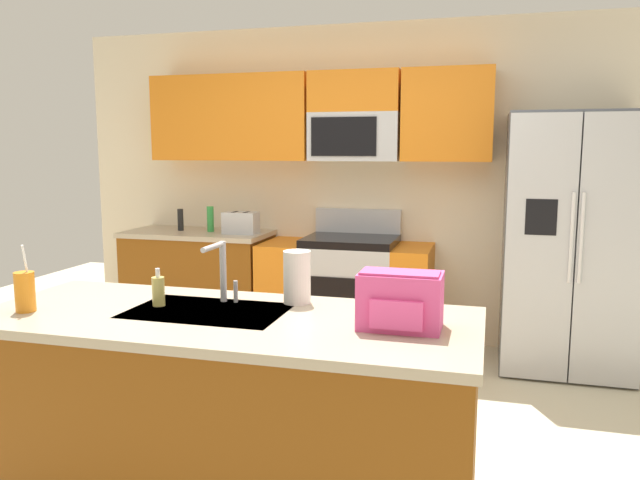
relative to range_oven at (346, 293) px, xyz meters
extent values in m
plane|color=beige|center=(0.15, -1.80, -0.44)|extent=(9.00, 9.00, 0.00)
cube|color=beige|center=(0.15, 0.35, 0.86)|extent=(5.20, 0.10, 2.60)
cube|color=orange|center=(-1.35, 0.14, 1.41)|extent=(0.70, 0.32, 0.70)
cube|color=orange|center=(-0.67, 0.14, 1.41)|extent=(0.66, 0.32, 0.70)
cube|color=orange|center=(0.76, 0.14, 1.41)|extent=(0.68, 0.32, 0.70)
cube|color=#B7BABF|center=(0.04, 0.14, 1.25)|extent=(0.72, 0.32, 0.38)
cube|color=black|center=(-0.02, -0.03, 1.25)|extent=(0.52, 0.01, 0.30)
cube|color=orange|center=(0.04, 0.14, 1.60)|extent=(0.72, 0.32, 0.32)
cube|color=brown|center=(-1.30, 0.00, -0.01)|extent=(1.20, 0.60, 0.86)
cube|color=tan|center=(-1.30, 0.00, 0.44)|extent=(1.23, 0.63, 0.04)
cube|color=#B7BABF|center=(0.04, 0.00, -0.02)|extent=(0.72, 0.60, 0.84)
cube|color=black|center=(0.04, -0.31, 0.01)|extent=(0.60, 0.01, 0.36)
cube|color=black|center=(0.04, 0.00, 0.43)|extent=(0.72, 0.60, 0.06)
cube|color=#B7BABF|center=(0.04, 0.27, 0.56)|extent=(0.72, 0.06, 0.20)
cube|color=orange|center=(-0.50, 0.00, -0.02)|extent=(0.36, 0.60, 0.84)
cube|color=orange|center=(0.54, 0.00, -0.02)|extent=(0.28, 0.60, 0.84)
cube|color=#4C4F54|center=(1.65, -0.05, 0.48)|extent=(0.90, 0.70, 1.85)
cube|color=#B7BABF|center=(1.43, -0.42, 0.48)|extent=(0.44, 0.04, 1.81)
cube|color=#B7BABF|center=(1.88, -0.42, 0.48)|extent=(0.44, 0.04, 1.81)
cylinder|color=silver|center=(1.62, -0.45, 0.57)|extent=(0.02, 0.02, 0.60)
cylinder|color=silver|center=(1.68, -0.45, 0.57)|extent=(0.02, 0.02, 0.60)
cube|color=black|center=(1.43, -0.44, 0.70)|extent=(0.20, 0.00, 0.24)
cube|color=brown|center=(0.03, -2.43, -0.01)|extent=(2.09, 0.83, 0.86)
cube|color=tan|center=(0.03, -2.43, 0.44)|extent=(2.13, 0.87, 0.04)
cube|color=#B7BABF|center=(-0.07, -2.38, 0.44)|extent=(0.68, 0.44, 0.03)
cube|color=#B7BABF|center=(-0.88, -0.05, 0.55)|extent=(0.28, 0.16, 0.18)
cube|color=black|center=(-0.93, -0.05, 0.63)|extent=(0.03, 0.11, 0.01)
cube|color=black|center=(-0.83, -0.05, 0.63)|extent=(0.03, 0.11, 0.01)
cylinder|color=black|center=(-1.46, 0.00, 0.55)|extent=(0.05, 0.05, 0.19)
cylinder|color=green|center=(-1.18, 0.00, 0.56)|extent=(0.06, 0.06, 0.21)
cylinder|color=#B7BABF|center=(-0.07, -2.21, 0.60)|extent=(0.03, 0.03, 0.28)
cylinder|color=#B7BABF|center=(-0.07, -2.31, 0.73)|extent=(0.02, 0.20, 0.02)
cylinder|color=#B7BABF|center=(-0.01, -2.21, 0.51)|extent=(0.02, 0.02, 0.10)
cylinder|color=orange|center=(-0.82, -2.60, 0.54)|extent=(0.08, 0.08, 0.17)
cylinder|color=white|center=(-0.80, -2.60, 0.68)|extent=(0.01, 0.03, 0.14)
cylinder|color=#D8CC66|center=(-0.31, -2.36, 0.52)|extent=(0.06, 0.06, 0.13)
cylinder|color=white|center=(-0.31, -2.36, 0.61)|extent=(0.02, 0.02, 0.04)
cylinder|color=white|center=(0.27, -2.15, 0.58)|extent=(0.12, 0.12, 0.24)
cube|color=#EA4C93|center=(0.78, -2.42, 0.57)|extent=(0.32, 0.20, 0.22)
cube|color=#C7417D|center=(0.78, -2.44, 0.67)|extent=(0.30, 0.14, 0.03)
cube|color=#FF54A2|center=(0.78, -2.52, 0.54)|extent=(0.20, 0.03, 0.11)
camera|label=1|loc=(1.10, -4.77, 1.15)|focal=34.77mm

